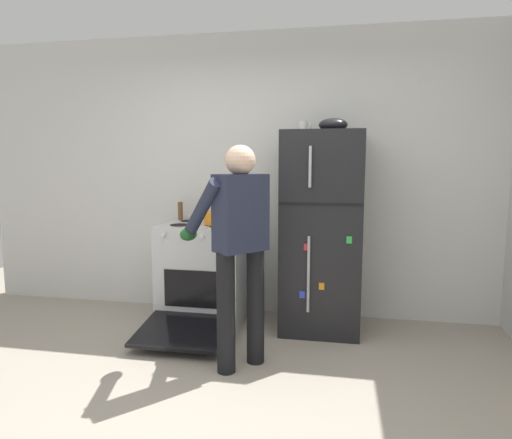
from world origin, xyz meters
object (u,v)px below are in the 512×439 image
object	(u,v)px
stove_range	(204,273)
coffee_mug	(303,127)
mixing_bowl	(333,125)
pepper_mill	(180,211)
refrigerator	(322,232)
red_pot	(219,218)
person_cook	(238,237)

from	to	relation	value
stove_range	coffee_mug	bearing A→B (deg)	4.29
stove_range	mixing_bowl	world-z (taller)	mixing_bowl
stove_range	pepper_mill	xyz separation A→B (m)	(-0.30, 0.22, 0.56)
refrigerator	mixing_bowl	xyz separation A→B (m)	(0.08, 0.00, 0.93)
coffee_mug	stove_range	bearing A→B (deg)	-175.71
red_pot	mixing_bowl	world-z (taller)	mixing_bowl
refrigerator	person_cook	size ratio (longest dim) A/B	1.09
person_cook	refrigerator	bearing A→B (deg)	57.69
stove_range	red_pot	size ratio (longest dim) A/B	3.31
person_cook	coffee_mug	distance (m)	1.30
stove_range	coffee_mug	size ratio (longest dim) A/B	10.93
pepper_mill	coffee_mug	bearing A→B (deg)	-7.09
refrigerator	coffee_mug	world-z (taller)	coffee_mug
red_pot	stove_range	bearing A→B (deg)	168.67
red_pot	pepper_mill	xyz separation A→B (m)	(-0.46, 0.25, 0.03)
refrigerator	stove_range	size ratio (longest dim) A/B	1.42
refrigerator	pepper_mill	world-z (taller)	refrigerator
red_pot	mixing_bowl	size ratio (longest dim) A/B	1.51
refrigerator	person_cook	bearing A→B (deg)	-122.31
person_cook	mixing_bowl	world-z (taller)	mixing_bowl
person_cook	red_pot	world-z (taller)	person_cook
red_pot	pepper_mill	size ratio (longest dim) A/B	2.13
person_cook	stove_range	bearing A→B (deg)	121.63
stove_range	pepper_mill	distance (m)	0.67
refrigerator	mixing_bowl	size ratio (longest dim) A/B	7.10
stove_range	person_cook	world-z (taller)	person_cook
red_pot	pepper_mill	bearing A→B (deg)	151.48
coffee_mug	pepper_mill	size ratio (longest dim) A/B	0.65
refrigerator	person_cook	world-z (taller)	refrigerator
coffee_mug	mixing_bowl	size ratio (longest dim) A/B	0.46
red_pot	coffee_mug	bearing A→B (deg)	7.64
refrigerator	coffee_mug	size ratio (longest dim) A/B	15.55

